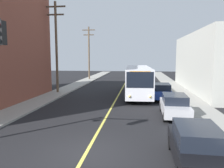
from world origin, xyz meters
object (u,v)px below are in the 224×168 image
Objects in this scene: utility_pole_mid at (56,43)px; utility_pole_far at (89,51)px; city_bus at (138,79)px; parked_car_blue at (162,91)px; parked_car_black at (197,146)px; parked_car_silver at (174,105)px.

utility_pole_far is at bearing 89.59° from utility_pole_mid.
utility_pole_mid is 1.07× the size of utility_pole_far.
city_bus is 10.45m from utility_pole_mid.
parked_car_black is at bearing -90.10° from parked_car_blue.
utility_pole_far is at bearing 109.76° from parked_car_black.
utility_pole_mid is at bearing -90.41° from utility_pole_far.
parked_car_black is at bearing -92.24° from parked_car_silver.
parked_car_silver is 1.00× the size of parked_car_blue.
parked_car_blue is at bearing 89.90° from parked_car_black.
parked_car_black and parked_car_blue have the same top height.
utility_pole_far is (-9.49, 16.62, 3.77)m from city_bus.
city_bus is 3.51m from parked_car_blue.
parked_car_blue is 0.42× the size of utility_pole_mid.
parked_car_silver is 28.74m from utility_pole_far.
parked_car_black is at bearing -70.24° from utility_pole_far.
city_bus is at bearing -60.28° from utility_pole_far.
parked_car_blue is at bearing 92.33° from parked_car_silver.
utility_pole_mid is at bearing 143.27° from parked_car_silver.
parked_car_blue is (0.02, 14.13, 0.00)m from parked_car_black.
parked_car_blue is 22.89m from utility_pole_far.
city_bus reaches higher than parked_car_black.
parked_car_blue is at bearing -43.95° from city_bus.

